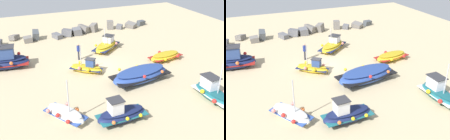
# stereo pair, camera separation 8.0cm
# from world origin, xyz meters

# --- Properties ---
(ground_plane) EXTENTS (45.37, 45.37, 0.00)m
(ground_plane) POSITION_xyz_m (0.00, 0.00, 0.00)
(ground_plane) COLOR #C6B289
(fishing_boat_0) EXTENTS (4.51, 2.47, 3.30)m
(fishing_boat_0) POSITION_xyz_m (-7.99, 2.75, 0.73)
(fishing_boat_0) COLOR navy
(fishing_boat_0) RESTS_ON ground_plane
(fishing_boat_1) EXTENTS (3.76, 2.23, 0.71)m
(fishing_boat_1) POSITION_xyz_m (6.75, -1.25, 0.36)
(fishing_boat_1) COLOR gold
(fishing_boat_1) RESTS_ON ground_plane
(fishing_boat_2) EXTENTS (2.93, 2.68, 2.54)m
(fishing_boat_2) POSITION_xyz_m (-1.39, -0.98, 0.45)
(fishing_boat_2) COLOR gold
(fishing_boat_2) RESTS_ON ground_plane
(fishing_boat_3) EXTENTS (4.00, 3.81, 2.60)m
(fishing_boat_3) POSITION_xyz_m (2.39, 3.63, 0.47)
(fishing_boat_3) COLOR gold
(fishing_boat_3) RESTS_ON ground_plane
(fishing_boat_4) EXTENTS (5.59, 2.89, 1.18)m
(fishing_boat_4) POSITION_xyz_m (2.24, -4.37, 0.58)
(fishing_boat_4) COLOR #2D4C9E
(fishing_boat_4) RESTS_ON ground_plane
(fishing_boat_5) EXTENTS (3.50, 1.85, 1.73)m
(fishing_boat_5) POSITION_xyz_m (-1.64, -8.88, 0.54)
(fishing_boat_5) COLOR navy
(fishing_boat_5) RESTS_ON ground_plane
(fishing_boat_6) EXTENTS (1.91, 3.66, 3.09)m
(fishing_boat_6) POSITION_xyz_m (5.84, -8.99, 0.55)
(fishing_boat_6) COLOR #1E6670
(fishing_boat_6) RESTS_ON ground_plane
(fishing_boat_7) EXTENTS (2.63, 3.36, 3.08)m
(fishing_boat_7) POSITION_xyz_m (-4.96, -7.28, 0.42)
(fishing_boat_7) COLOR white
(fishing_boat_7) RESTS_ON ground_plane
(person_walking) EXTENTS (0.32, 0.32, 1.69)m
(person_walking) POSITION_xyz_m (-1.20, 2.12, 0.98)
(person_walking) COLOR #2D2D38
(person_walking) RESTS_ON ground_plane
(breakwater_rocks) EXTENTS (22.12, 3.05, 1.37)m
(breakwater_rocks) POSITION_xyz_m (-0.25, 10.21, 0.42)
(breakwater_rocks) COLOR #4C5156
(breakwater_rocks) RESTS_ON ground_plane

